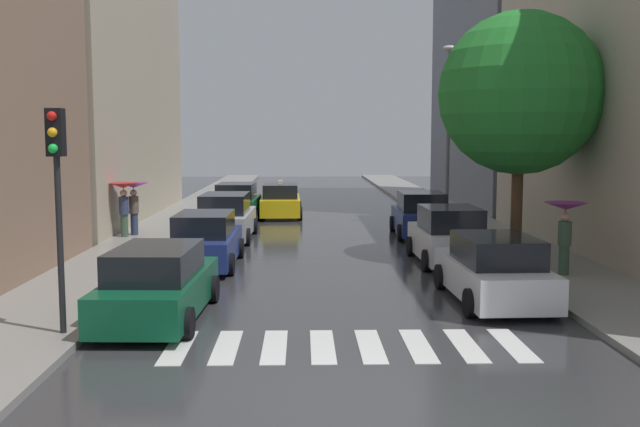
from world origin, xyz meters
The scene contains 20 objects.
ground_plane centered at (0.00, 24.00, -0.02)m, with size 28.00×72.00×0.04m, color #333336.
sidewalk_left centered at (-6.50, 24.00, 0.07)m, with size 3.00×72.00×0.15m, color gray.
sidewalk_right centered at (6.50, 24.00, 0.07)m, with size 3.00×72.00×0.15m, color gray.
crosswalk_stripes centered at (0.00, 3.29, 0.01)m, with size 6.75×2.20×0.01m.
building_left_mid centered at (-11.00, 24.22, 5.94)m, with size 6.00×17.82×11.87m, color #B2A38C.
building_right_mid centered at (11.00, 31.13, 10.25)m, with size 6.00×16.18×20.51m, color slate.
parked_car_left_nearest centered at (-3.92, 5.37, 0.76)m, with size 2.19×4.82×1.61m.
parked_car_left_second centered at (-3.75, 11.67, 0.77)m, with size 2.04×4.52×1.65m.
parked_car_left_third centered at (-3.73, 17.32, 0.82)m, with size 2.18×4.80×1.77m.
parked_car_left_fourth centered at (-3.87, 23.68, 0.81)m, with size 2.22×4.50×1.74m.
parked_car_right_nearest centered at (3.72, 6.82, 0.76)m, with size 2.18×4.51×1.61m.
parked_car_right_second centered at (3.72, 12.07, 0.82)m, with size 2.15×4.18×1.77m.
parked_car_right_third centered at (3.84, 18.11, 0.81)m, with size 2.18×4.21×1.75m.
taxi_midroad centered at (-1.87, 24.93, 0.76)m, with size 2.13×4.44×1.81m.
pedestrian_foreground centered at (-7.27, 17.70, 1.68)m, with size 1.16×1.16×2.01m.
pedestrian_by_kerb centered at (-7.53, 17.20, 1.66)m, with size 1.07×1.07×2.04m.
pedestrian_far_side centered at (6.33, 9.38, 1.66)m, with size 1.16×1.16×1.99m.
street_tree_right centered at (5.95, 12.55, 5.24)m, with size 5.06×5.06×7.63m.
traffic_light_left_corner centered at (-5.45, 3.82, 3.29)m, with size 0.30×0.42×4.30m.
lamp_post_right centered at (5.55, 21.48, 4.52)m, with size 0.60×0.28×7.67m.
Camera 1 is at (-0.83, -9.82, 3.93)m, focal length 40.31 mm.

